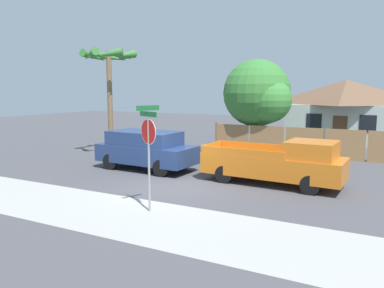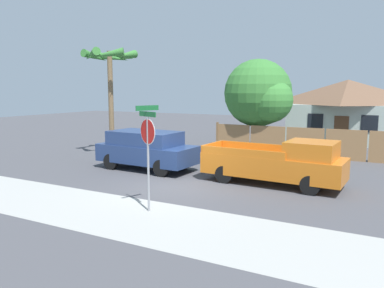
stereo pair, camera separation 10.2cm
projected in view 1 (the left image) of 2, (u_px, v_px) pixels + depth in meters
The scene contains 9 objects.
ground_plane at pixel (174, 186), 14.40m from camera, with size 80.00×80.00×0.00m, color #47474C.
sidewalk_strip at pixel (114, 213), 11.23m from camera, with size 36.00×3.20×0.01m.
wooden_fence at pixel (324, 144), 20.16m from camera, with size 12.75×0.12×1.73m.
house at pixel (345, 110), 26.93m from camera, with size 7.95×6.11×4.42m.
oak_tree at pixel (259, 95), 22.58m from camera, with size 4.30×4.09×5.54m.
palm_tree at pixel (109, 65), 20.51m from camera, with size 2.88×3.10×5.88m.
red_suv at pixel (146, 149), 17.36m from camera, with size 4.75×2.24×1.79m.
orange_pickup at pixel (278, 163), 14.55m from camera, with size 5.52×2.18×1.80m.
stop_sign at pixel (149, 140), 11.13m from camera, with size 0.81×0.73×3.22m.
Camera 1 is at (7.07, -12.13, 3.66)m, focal length 35.00 mm.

